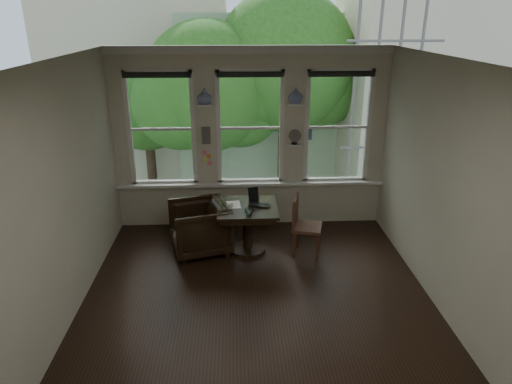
{
  "coord_description": "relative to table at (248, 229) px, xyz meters",
  "views": [
    {
      "loc": [
        -0.26,
        -5.14,
        3.44
      ],
      "look_at": [
        0.03,
        0.9,
        1.09
      ],
      "focal_mm": 32.0,
      "sensor_mm": 36.0,
      "label": 1
    }
  ],
  "objects": [
    {
      "name": "drinking_glass",
      "position": [
        0.01,
        -0.31,
        0.42
      ],
      "size": [
        0.15,
        0.15,
        0.1
      ],
      "primitive_type": "imported",
      "rotation": [
        0.0,
        0.0,
        -0.17
      ],
      "color": "white",
      "rests_on": "table"
    },
    {
      "name": "wall_left",
      "position": [
        -2.16,
        -1.17,
        1.12
      ],
      "size": [
        0.0,
        4.5,
        4.5
      ],
      "primitive_type": "plane",
      "rotation": [
        1.57,
        0.0,
        1.57
      ],
      "color": "beige",
      "rests_on": "ground"
    },
    {
      "name": "wall_back",
      "position": [
        0.09,
        1.08,
        1.12
      ],
      "size": [
        4.5,
        0.0,
        4.5
      ],
      "primitive_type": "plane",
      "rotation": [
        1.57,
        0.0,
        0.0
      ],
      "color": "beige",
      "rests_on": "ground"
    },
    {
      "name": "armchair_left",
      "position": [
        -0.73,
        0.04,
        0.02
      ],
      "size": [
        1.06,
        1.04,
        0.79
      ],
      "primitive_type": "imported",
      "rotation": [
        0.0,
        0.0,
        -1.31
      ],
      "color": "black",
      "rests_on": "ground"
    },
    {
      "name": "mug",
      "position": [
        -0.26,
        -0.09,
        0.42
      ],
      "size": [
        0.1,
        0.1,
        0.08
      ],
      "primitive_type": "imported",
      "rotation": [
        0.0,
        0.0,
        -0.07
      ],
      "color": "white",
      "rests_on": "table"
    },
    {
      "name": "papers",
      "position": [
        -0.22,
        0.07,
        0.38
      ],
      "size": [
        0.24,
        0.32,
        0.0
      ],
      "primitive_type": "cube",
      "rotation": [
        0.0,
        0.0,
        0.08
      ],
      "color": "silver",
      "rests_on": "table"
    },
    {
      "name": "shelf_left",
      "position": [
        -0.64,
        0.98,
        1.73
      ],
      "size": [
        0.26,
        0.16,
        0.03
      ],
      "primitive_type": "cube",
      "color": "white",
      "rests_on": "ground"
    },
    {
      "name": "table",
      "position": [
        0.0,
        0.0,
        0.0
      ],
      "size": [
        0.9,
        0.9,
        0.75
      ],
      "primitive_type": null,
      "color": "black",
      "rests_on": "ground"
    },
    {
      "name": "laptop",
      "position": [
        0.17,
        -0.04,
        0.39
      ],
      "size": [
        0.38,
        0.31,
        0.03
      ],
      "primitive_type": "imported",
      "rotation": [
        0.0,
        0.0,
        -0.35
      ],
      "color": "black",
      "rests_on": "table"
    },
    {
      "name": "ceiling",
      "position": [
        0.09,
        -1.17,
        2.62
      ],
      "size": [
        4.5,
        4.5,
        0.0
      ],
      "primitive_type": "plane",
      "rotation": [
        3.14,
        0.0,
        0.0
      ],
      "color": "silver",
      "rests_on": "ground"
    },
    {
      "name": "window_right",
      "position": [
        1.54,
        1.08,
        1.32
      ],
      "size": [
        1.1,
        0.12,
        1.9
      ],
      "primitive_type": null,
      "color": "white",
      "rests_on": "ground"
    },
    {
      "name": "window_center",
      "position": [
        0.09,
        1.08,
        1.32
      ],
      "size": [
        1.1,
        0.12,
        1.9
      ],
      "primitive_type": null,
      "color": "white",
      "rests_on": "ground"
    },
    {
      "name": "shelf_right",
      "position": [
        0.81,
        0.98,
        1.73
      ],
      "size": [
        0.26,
        0.16,
        0.03
      ],
      "primitive_type": "cube",
      "color": "white",
      "rests_on": "ground"
    },
    {
      "name": "window_left",
      "position": [
        -1.36,
        1.08,
        1.32
      ],
      "size": [
        1.1,
        0.12,
        1.9
      ],
      "primitive_type": null,
      "color": "white",
      "rests_on": "ground"
    },
    {
      "name": "vase_left",
      "position": [
        -0.64,
        0.98,
        1.86
      ],
      "size": [
        0.24,
        0.24,
        0.25
      ],
      "primitive_type": "imported",
      "color": "silver",
      "rests_on": "shelf_left"
    },
    {
      "name": "tablet",
      "position": [
        0.1,
        0.21,
        0.48
      ],
      "size": [
        0.18,
        0.12,
        0.22
      ],
      "primitive_type": "cube",
      "rotation": [
        -0.26,
        0.0,
        0.33
      ],
      "color": "black",
      "rests_on": "table"
    },
    {
      "name": "desk_fan",
      "position": [
        0.81,
        0.96,
        1.16
      ],
      "size": [
        0.2,
        0.2,
        0.24
      ],
      "primitive_type": null,
      "color": "#59544F",
      "rests_on": "ground"
    },
    {
      "name": "side_chair_right",
      "position": [
        0.9,
        -0.14,
        0.09
      ],
      "size": [
        0.52,
        0.52,
        0.92
      ],
      "primitive_type": null,
      "rotation": [
        0.0,
        0.0,
        1.31
      ],
      "color": "#442318",
      "rests_on": "ground"
    },
    {
      "name": "vase_right",
      "position": [
        0.81,
        0.98,
        1.86
      ],
      "size": [
        0.24,
        0.24,
        0.25
      ],
      "primitive_type": "imported",
      "color": "silver",
      "rests_on": "shelf_right"
    },
    {
      "name": "intercom",
      "position": [
        -0.64,
        1.01,
        1.23
      ],
      "size": [
        0.14,
        0.06,
        0.28
      ],
      "primitive_type": "cube",
      "color": "#59544F",
      "rests_on": "ground"
    },
    {
      "name": "ground",
      "position": [
        0.09,
        -1.17,
        -0.38
      ],
      "size": [
        4.5,
        4.5,
        0.0
      ],
      "primitive_type": "plane",
      "color": "black",
      "rests_on": "ground"
    },
    {
      "name": "wall_right",
      "position": [
        2.34,
        -1.17,
        1.12
      ],
      "size": [
        0.0,
        4.5,
        4.5
      ],
      "primitive_type": "plane",
      "rotation": [
        1.57,
        0.0,
        -1.57
      ],
      "color": "beige",
      "rests_on": "ground"
    },
    {
      "name": "sticky_notes",
      "position": [
        -0.64,
        1.01,
        0.88
      ],
      "size": [
        0.16,
        0.01,
        0.24
      ],
      "primitive_type": null,
      "color": "pink",
      "rests_on": "ground"
    },
    {
      "name": "cushion_red",
      "position": [
        -0.73,
        0.04,
        0.08
      ],
      "size": [
        0.45,
        0.45,
        0.06
      ],
      "primitive_type": "cube",
      "color": "maroon",
      "rests_on": "armchair_left"
    },
    {
      "name": "wall_front",
      "position": [
        0.09,
        -3.42,
        1.12
      ],
      "size": [
        4.5,
        0.0,
        4.5
      ],
      "primitive_type": "plane",
      "rotation": [
        -1.57,
        0.0,
        0.0
      ],
      "color": "beige",
      "rests_on": "ground"
    }
  ]
}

